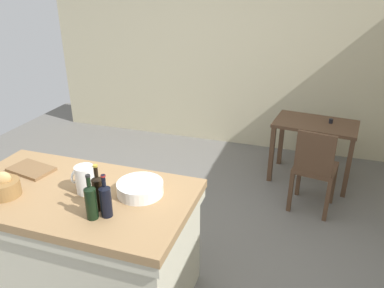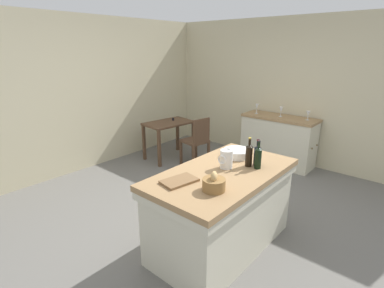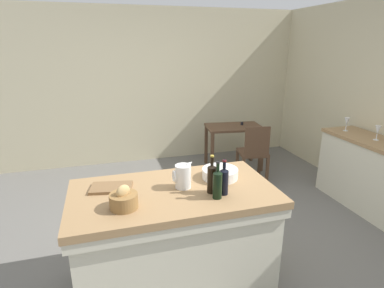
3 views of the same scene
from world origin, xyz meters
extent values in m
plane|color=#66635E|center=(0.00, 0.00, 0.00)|extent=(6.76, 6.76, 0.00)
cube|color=beige|center=(0.00, 2.60, 1.30)|extent=(5.32, 0.12, 2.60)
cube|color=#99754C|center=(-0.40, -0.57, 0.85)|extent=(1.65, 0.90, 0.06)
cube|color=beige|center=(-0.40, -0.57, 0.78)|extent=(1.63, 0.88, 0.08)
cube|color=beige|center=(-0.40, -0.57, 0.41)|extent=(1.57, 0.82, 0.82)
cube|color=#99754C|center=(2.26, 0.05, 0.87)|extent=(0.52, 1.32, 0.04)
cube|color=beige|center=(2.26, 0.05, 0.43)|extent=(0.49, 1.29, 0.85)
cube|color=#513826|center=(1.16, 1.78, 0.70)|extent=(0.96, 0.67, 0.04)
cube|color=#513826|center=(0.71, 1.59, 0.34)|extent=(0.06, 0.06, 0.69)
cube|color=#513826|center=(1.54, 1.48, 0.34)|extent=(0.06, 0.06, 0.69)
cube|color=#513826|center=(0.78, 2.07, 0.34)|extent=(0.06, 0.06, 0.69)
cube|color=#513826|center=(1.60, 1.97, 0.34)|extent=(0.06, 0.06, 0.69)
cylinder|color=black|center=(1.31, 1.81, 0.75)|extent=(0.04, 0.04, 0.05)
cube|color=#513826|center=(1.20, 1.16, 0.46)|extent=(0.46, 0.46, 0.04)
cube|color=#513826|center=(1.17, 0.98, 0.70)|extent=(0.36, 0.09, 0.42)
cube|color=#513826|center=(1.41, 1.30, 0.22)|extent=(0.05, 0.05, 0.44)
cube|color=#513826|center=(1.05, 1.36, 0.22)|extent=(0.05, 0.05, 0.44)
cube|color=#513826|center=(1.34, 0.95, 0.22)|extent=(0.05, 0.05, 0.44)
cube|color=#513826|center=(0.99, 1.01, 0.22)|extent=(0.05, 0.05, 0.44)
cylinder|color=white|center=(-0.31, -0.55, 0.98)|extent=(0.13, 0.13, 0.19)
cone|color=white|center=(-0.26, -0.55, 1.09)|extent=(0.07, 0.04, 0.06)
torus|color=white|center=(-0.39, -0.55, 0.99)|extent=(0.02, 0.10, 0.10)
cylinder|color=white|center=(0.05, -0.45, 0.93)|extent=(0.31, 0.31, 0.09)
cylinder|color=olive|center=(-0.81, -0.76, 0.94)|extent=(0.20, 0.20, 0.11)
ellipsoid|color=tan|center=(-0.81, -0.76, 1.01)|extent=(0.13, 0.11, 0.10)
cube|color=brown|center=(-0.88, -0.41, 0.89)|extent=(0.36, 0.26, 0.02)
cylinder|color=black|center=(-0.04, -0.75, 0.98)|extent=(0.07, 0.07, 0.19)
cone|color=black|center=(-0.04, -0.75, 1.09)|extent=(0.07, 0.07, 0.02)
cylinder|color=black|center=(-0.04, -0.75, 1.13)|extent=(0.03, 0.03, 0.07)
cylinder|color=maroon|center=(-0.04, -0.75, 1.16)|extent=(0.03, 0.03, 0.01)
cylinder|color=black|center=(-0.12, -0.70, 0.99)|extent=(0.07, 0.07, 0.21)
cone|color=black|center=(-0.12, -0.70, 1.11)|extent=(0.07, 0.07, 0.03)
cylinder|color=black|center=(-0.12, -0.70, 1.16)|extent=(0.03, 0.03, 0.08)
cylinder|color=#B29933|center=(-0.12, -0.70, 1.19)|extent=(0.03, 0.03, 0.01)
cylinder|color=black|center=(-0.11, -0.80, 0.98)|extent=(0.07, 0.07, 0.20)
cone|color=black|center=(-0.11, -0.80, 1.10)|extent=(0.07, 0.07, 0.02)
cylinder|color=black|center=(-0.11, -0.80, 1.14)|extent=(0.03, 0.03, 0.07)
cylinder|color=black|center=(-0.11, -0.80, 1.17)|extent=(0.03, 0.03, 0.01)
cylinder|color=white|center=(2.27, 0.05, 0.90)|extent=(0.06, 0.06, 0.00)
cylinder|color=white|center=(2.27, 0.05, 0.94)|extent=(0.01, 0.01, 0.07)
cone|color=white|center=(2.27, 0.05, 1.02)|extent=(0.07, 0.07, 0.10)
cylinder|color=white|center=(2.22, 0.50, 0.90)|extent=(0.06, 0.06, 0.00)
cylinder|color=white|center=(2.22, 0.50, 0.94)|extent=(0.01, 0.01, 0.07)
cone|color=white|center=(2.22, 0.50, 1.03)|extent=(0.07, 0.07, 0.11)
camera|label=1|loc=(1.06, -2.42, 2.24)|focal=35.16mm
camera|label=2|loc=(-2.70, -2.13, 2.07)|focal=27.62mm
camera|label=3|loc=(-0.89, -2.81, 2.00)|focal=29.13mm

